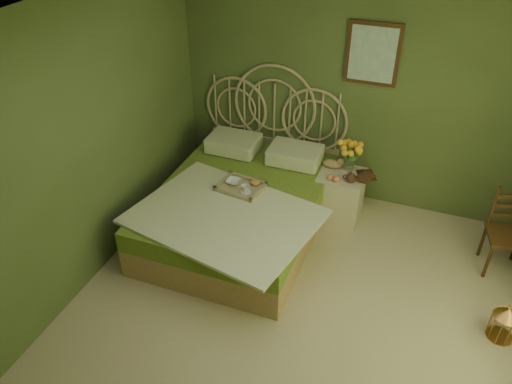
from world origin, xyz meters
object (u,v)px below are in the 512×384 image
at_px(bed, 242,203).
at_px(chair, 510,227).
at_px(birdcage, 504,323).
at_px(nightstand, 341,188).

distance_m(bed, chair, 2.66).
distance_m(chair, birdcage, 1.03).
height_order(chair, birdcage, chair).
height_order(bed, chair, bed).
xyz_separation_m(nightstand, chair, (1.69, -0.25, 0.12)).
bearing_deg(bed, nightstand, 33.54).
bearing_deg(chair, birdcage, -99.05).
distance_m(nightstand, chair, 1.72).
bearing_deg(birdcage, bed, 166.95).
bearing_deg(bed, chair, 8.03).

